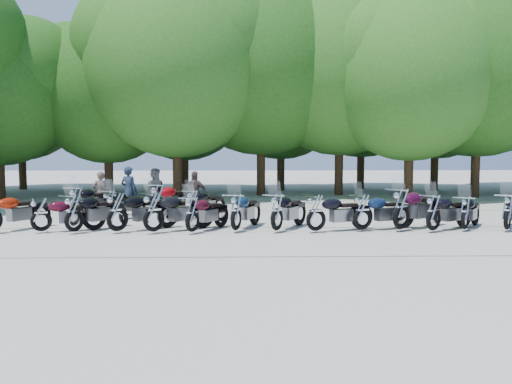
{
  "coord_description": "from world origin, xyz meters",
  "views": [
    {
      "loc": [
        -0.39,
        -14.95,
        2.42
      ],
      "look_at": [
        0.0,
        1.5,
        1.1
      ],
      "focal_mm": 38.0,
      "sensor_mm": 36.0,
      "label": 1
    }
  ],
  "objects_px": {
    "motorcycle_14": "(77,202)",
    "motorcycle_16": "(158,200)",
    "motorcycle_2": "(74,212)",
    "rider_0": "(101,194)",
    "motorcycle_12": "(465,212)",
    "motorcycle_10": "(401,207)",
    "motorcycle_1": "(41,213)",
    "motorcycle_15": "(110,204)",
    "motorcycle_9": "(363,211)",
    "motorcycle_5": "(192,213)",
    "motorcycle_7": "(277,211)",
    "rider_2": "(195,194)",
    "motorcycle_17": "(193,203)",
    "motorcycle_4": "(154,211)",
    "motorcycle_11": "(434,211)",
    "rider_1": "(154,192)",
    "rider_3": "(129,191)",
    "motorcycle_8": "(316,211)",
    "motorcycle_3": "(117,211)",
    "motorcycle_6": "(236,211)",
    "motorcycle_13": "(508,210)"
  },
  "relations": [
    {
      "from": "motorcycle_8",
      "to": "motorcycle_13",
      "type": "relative_size",
      "value": 1.0
    },
    {
      "from": "motorcycle_13",
      "to": "motorcycle_5",
      "type": "bearing_deg",
      "value": 37.11
    },
    {
      "from": "motorcycle_3",
      "to": "motorcycle_17",
      "type": "height_order",
      "value": "motorcycle_3"
    },
    {
      "from": "rider_3",
      "to": "motorcycle_12",
      "type": "bearing_deg",
      "value": -178.57
    },
    {
      "from": "motorcycle_5",
      "to": "motorcycle_15",
      "type": "relative_size",
      "value": 1.01
    },
    {
      "from": "motorcycle_2",
      "to": "rider_0",
      "type": "xyz_separation_m",
      "value": [
        -0.31,
        4.13,
        0.17
      ]
    },
    {
      "from": "motorcycle_5",
      "to": "motorcycle_8",
      "type": "relative_size",
      "value": 0.96
    },
    {
      "from": "motorcycle_13",
      "to": "motorcycle_10",
      "type": "bearing_deg",
      "value": 34.17
    },
    {
      "from": "motorcycle_2",
      "to": "motorcycle_12",
      "type": "distance_m",
      "value": 11.32
    },
    {
      "from": "motorcycle_3",
      "to": "motorcycle_6",
      "type": "relative_size",
      "value": 1.03
    },
    {
      "from": "motorcycle_1",
      "to": "motorcycle_12",
      "type": "xyz_separation_m",
      "value": [
        12.29,
        0.09,
        0.01
      ]
    },
    {
      "from": "rider_1",
      "to": "rider_2",
      "type": "distance_m",
      "value": 1.54
    },
    {
      "from": "motorcycle_15",
      "to": "motorcycle_5",
      "type": "bearing_deg",
      "value": 165.35
    },
    {
      "from": "motorcycle_3",
      "to": "motorcycle_5",
      "type": "xyz_separation_m",
      "value": [
        2.15,
        -0.14,
        -0.06
      ]
    },
    {
      "from": "motorcycle_8",
      "to": "rider_2",
      "type": "xyz_separation_m",
      "value": [
        -3.8,
        3.82,
        0.19
      ]
    },
    {
      "from": "motorcycle_15",
      "to": "motorcycle_9",
      "type": "bearing_deg",
      "value": -169.18
    },
    {
      "from": "motorcycle_11",
      "to": "motorcycle_15",
      "type": "bearing_deg",
      "value": 38.92
    },
    {
      "from": "rider_3",
      "to": "rider_1",
      "type": "bearing_deg",
      "value": -165.47
    },
    {
      "from": "motorcycle_14",
      "to": "motorcycle_5",
      "type": "bearing_deg",
      "value": 168.11
    },
    {
      "from": "motorcycle_2",
      "to": "rider_1",
      "type": "height_order",
      "value": "rider_1"
    },
    {
      "from": "motorcycle_16",
      "to": "rider_3",
      "type": "relative_size",
      "value": 1.4
    },
    {
      "from": "motorcycle_5",
      "to": "rider_0",
      "type": "height_order",
      "value": "rider_0"
    },
    {
      "from": "motorcycle_4",
      "to": "motorcycle_6",
      "type": "bearing_deg",
      "value": -123.79
    },
    {
      "from": "motorcycle_14",
      "to": "motorcycle_15",
      "type": "distance_m",
      "value": 1.12
    },
    {
      "from": "motorcycle_7",
      "to": "rider_2",
      "type": "xyz_separation_m",
      "value": [
        -2.68,
        3.72,
        0.17
      ]
    },
    {
      "from": "motorcycle_14",
      "to": "motorcycle_16",
      "type": "bearing_deg",
      "value": -157.0
    },
    {
      "from": "motorcycle_5",
      "to": "motorcycle_14",
      "type": "height_order",
      "value": "motorcycle_14"
    },
    {
      "from": "motorcycle_16",
      "to": "rider_2",
      "type": "relative_size",
      "value": 1.54
    },
    {
      "from": "motorcycle_17",
      "to": "rider_1",
      "type": "relative_size",
      "value": 1.19
    },
    {
      "from": "motorcycle_17",
      "to": "motorcycle_4",
      "type": "bearing_deg",
      "value": 107.79
    },
    {
      "from": "motorcycle_4",
      "to": "motorcycle_11",
      "type": "height_order",
      "value": "motorcycle_4"
    },
    {
      "from": "rider_1",
      "to": "motorcycle_1",
      "type": "bearing_deg",
      "value": 58.45
    },
    {
      "from": "motorcycle_17",
      "to": "rider_3",
      "type": "bearing_deg",
      "value": 4.26
    },
    {
      "from": "motorcycle_11",
      "to": "rider_1",
      "type": "xyz_separation_m",
      "value": [
        -8.7,
        4.17,
        0.23
      ]
    },
    {
      "from": "motorcycle_3",
      "to": "motorcycle_16",
      "type": "xyz_separation_m",
      "value": [
        0.74,
        2.67,
        0.05
      ]
    },
    {
      "from": "motorcycle_10",
      "to": "motorcycle_15",
      "type": "distance_m",
      "value": 9.36
    },
    {
      "from": "motorcycle_2",
      "to": "rider_3",
      "type": "xyz_separation_m",
      "value": [
        0.66,
        4.28,
        0.26
      ]
    },
    {
      "from": "motorcycle_5",
      "to": "rider_0",
      "type": "bearing_deg",
      "value": -18.77
    },
    {
      "from": "motorcycle_6",
      "to": "rider_0",
      "type": "height_order",
      "value": "rider_0"
    },
    {
      "from": "motorcycle_12",
      "to": "motorcycle_10",
      "type": "bearing_deg",
      "value": 35.04
    },
    {
      "from": "motorcycle_9",
      "to": "rider_3",
      "type": "height_order",
      "value": "rider_3"
    },
    {
      "from": "motorcycle_5",
      "to": "motorcycle_6",
      "type": "height_order",
      "value": "motorcycle_6"
    },
    {
      "from": "motorcycle_4",
      "to": "rider_1",
      "type": "xyz_separation_m",
      "value": [
        -0.66,
        4.21,
        0.19
      ]
    },
    {
      "from": "rider_3",
      "to": "motorcycle_5",
      "type": "bearing_deg",
      "value": 143.96
    },
    {
      "from": "motorcycle_5",
      "to": "rider_3",
      "type": "relative_size",
      "value": 1.19
    },
    {
      "from": "motorcycle_4",
      "to": "motorcycle_5",
      "type": "relative_size",
      "value": 1.12
    },
    {
      "from": "motorcycle_9",
      "to": "motorcycle_15",
      "type": "relative_size",
      "value": 1.05
    },
    {
      "from": "motorcycle_5",
      "to": "motorcycle_14",
      "type": "xyz_separation_m",
      "value": [
        -4.1,
        2.78,
        0.06
      ]
    },
    {
      "from": "motorcycle_9",
      "to": "motorcycle_11",
      "type": "distance_m",
      "value": 2.02
    },
    {
      "from": "motorcycle_3",
      "to": "motorcycle_8",
      "type": "relative_size",
      "value": 1.05
    }
  ]
}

